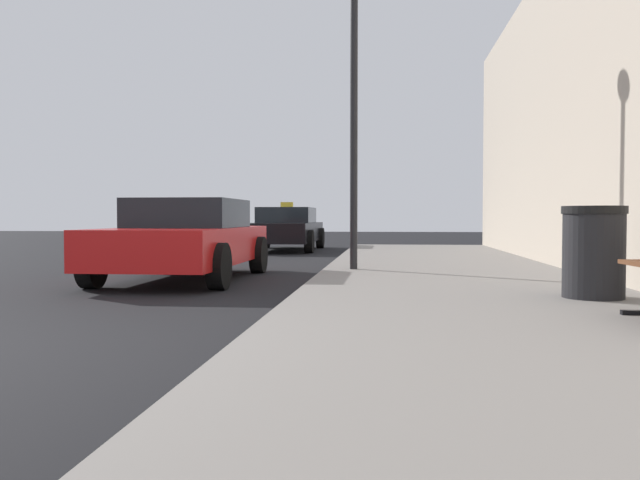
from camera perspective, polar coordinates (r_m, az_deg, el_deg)
sidewalk at (r=4.30m, az=18.97°, el=-10.31°), size 4.00×32.00×0.15m
trash_bin at (r=7.36m, az=22.58°, el=-0.93°), size 0.65×0.65×0.95m
street_lamp at (r=10.82m, az=2.96°, el=14.33°), size 0.36×0.36×4.64m
car_red at (r=10.58m, az=-11.51°, el=0.12°), size 2.01×4.27×1.27m
car_black at (r=19.53m, az=-2.96°, el=1.01°), size 1.97×4.56×1.43m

